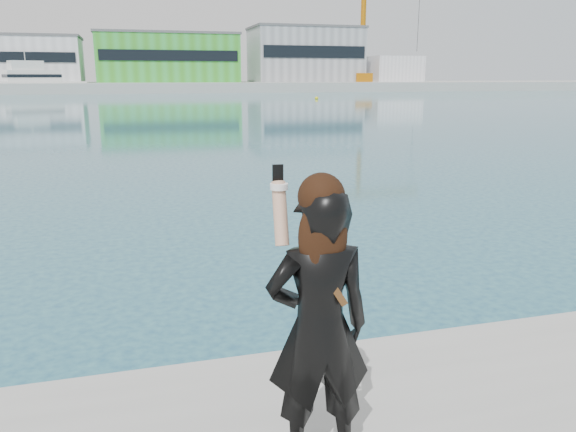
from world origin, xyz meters
name	(u,v)px	position (x,y,z in m)	size (l,w,h in m)	color
far_quay	(132,87)	(0.00, 130.00, 1.00)	(320.00, 40.00, 2.00)	#9E9E99
warehouse_white	(21,59)	(-22.00, 127.98, 6.76)	(24.48, 15.35, 9.50)	silver
warehouse_green	(167,58)	(8.00, 127.98, 7.26)	(30.60, 16.36, 10.50)	green
warehouse_grey_right	(305,55)	(40.00, 127.98, 8.26)	(25.50, 15.35, 12.50)	gray
ancillary_shed	(393,69)	(62.00, 126.00, 5.00)	(12.00, 10.00, 6.00)	silver
dock_crane	(368,23)	(53.20, 122.00, 15.07)	(23.00, 4.00, 24.00)	#CC720C
flagpole_right	(236,61)	(22.09, 121.00, 6.54)	(1.28, 0.16, 8.00)	silver
motor_yacht	(35,82)	(-17.90, 115.70, 2.26)	(17.71, 11.36, 8.05)	white
buoy_near	(317,99)	(25.50, 75.88, 0.00)	(0.50, 0.50, 0.50)	yellow
woman	(319,320)	(-0.09, -0.48, 1.76)	(0.69, 0.48, 1.91)	black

